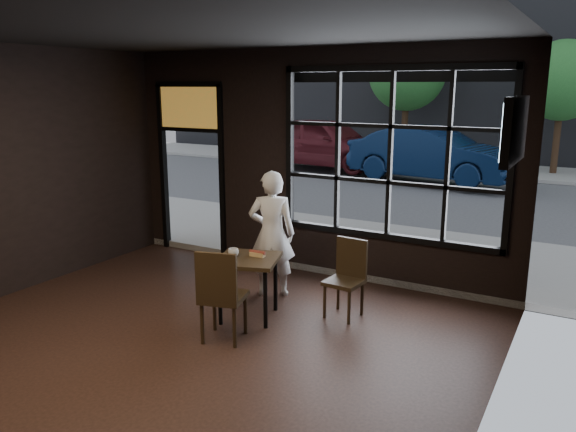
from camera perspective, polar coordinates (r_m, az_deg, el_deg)
The scene contains 17 objects.
floor at distance 5.73m, azimuth -14.98°, elevation -15.39°, with size 6.00×7.00×0.02m, color black.
ceiling at distance 5.08m, azimuth -17.23°, elevation 18.52°, with size 6.00×7.00×0.02m, color black.
wall_right at distance 3.74m, azimuth 18.53°, elevation -4.41°, with size 0.04×7.00×3.20m, color black.
window_frame at distance 7.49m, azimuth 10.33°, elevation 6.15°, with size 3.06×0.12×2.28m, color black.
stained_transom at distance 9.07m, azimuth -9.96°, elevation 10.84°, with size 1.20×0.06×0.70m, color orange.
street_asphalt at distance 27.89m, azimuth 21.94°, elevation 6.64°, with size 60.00×41.00×0.04m, color #545456.
cafe_table at distance 6.65m, azimuth -4.03°, elevation -7.25°, with size 0.68×0.68×0.74m, color black.
chair_near at distance 6.08m, azimuth -6.57°, elevation -7.86°, with size 0.45×0.45×1.03m, color black.
chair_window at distance 6.65m, azimuth 5.70°, elevation -6.44°, with size 0.40×0.40×0.92m, color black.
man at distance 7.23m, azimuth -1.65°, elevation -1.81°, with size 0.60×0.39×1.64m, color white.
hotdog at distance 6.57m, azimuth -3.13°, elevation -3.87°, with size 0.20×0.08×0.06m, color tan, non-canonical shape.
cup at distance 6.58m, azimuth -5.57°, elevation -3.71°, with size 0.12×0.12×0.10m, color silver.
tv at distance 5.35m, azimuth 22.08°, elevation 8.09°, with size 0.11×0.99×0.58m, color black.
navy_car at distance 15.94m, azimuth 14.39°, elevation 6.10°, with size 1.57×4.51×1.49m, color #071734.
maroon_car at distance 18.09m, azimuth 3.83°, elevation 7.48°, with size 1.91×4.74×1.61m, color #50141A.
tree_left at distance 19.80m, azimuth 12.00°, elevation 14.08°, with size 2.58×2.58×4.40m.
tree_right at distance 18.64m, azimuth 26.13°, elevation 12.22°, with size 2.33×2.33×3.98m.
Camera 1 is at (3.63, -3.53, 2.68)m, focal length 35.00 mm.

